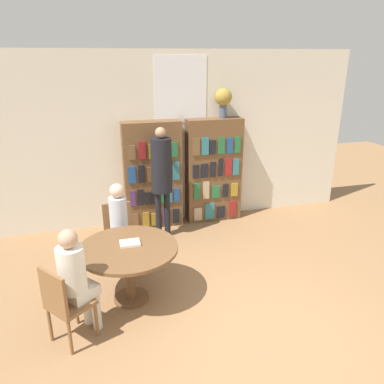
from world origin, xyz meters
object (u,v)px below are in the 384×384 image
bookshelf_left (153,175)px  chair_left_side (119,231)px  reading_table (129,256)px  seated_reader_right (76,275)px  seated_reader_left (119,222)px  flower_vase (223,99)px  bookshelf_right (214,171)px  chair_near_camera (64,302)px  librarian_standing (162,171)px

bookshelf_left → chair_left_side: 1.44m
reading_table → seated_reader_right: (-0.59, -0.48, 0.12)m
chair_left_side → seated_reader_left: (0.01, -0.18, 0.22)m
bookshelf_left → seated_reader_right: 2.89m
flower_vase → chair_left_side: (-1.97, -1.19, -1.69)m
bookshelf_right → seated_reader_left: bookshelf_right is taller
bookshelf_left → chair_near_camera: size_ratio=2.06×
librarian_standing → bookshelf_right: bearing=25.7°
reading_table → chair_left_side: (-0.05, 0.94, -0.10)m
chair_left_side → seated_reader_right: size_ratio=0.71×
chair_near_camera → bookshelf_left: bearing=113.8°
chair_left_side → librarian_standing: 1.22m
reading_table → chair_near_camera: 0.95m
seated_reader_left → librarian_standing: size_ratio=0.69×
seated_reader_left → flower_vase: bearing=-148.2°
chair_near_camera → flower_vase: bearing=96.6°
bookshelf_left → librarian_standing: bookshelf_left is taller
bookshelf_left → seated_reader_right: bookshelf_left is taller
bookshelf_right → seated_reader_left: 2.28m
seated_reader_right → librarian_standing: librarian_standing is taller
chair_left_side → seated_reader_left: 0.28m
seated_reader_right → chair_left_side: bearing=120.0°
reading_table → librarian_standing: librarian_standing is taller
chair_near_camera → seated_reader_left: (0.69, 1.35, 0.22)m
bookshelf_right → seated_reader_left: (-1.81, -1.36, -0.21)m
bookshelf_right → chair_left_side: 2.21m
bookshelf_right → chair_near_camera: size_ratio=2.06×
bookshelf_left → seated_reader_right: size_ratio=1.46×
seated_reader_left → reading_table: bearing=90.0°
chair_left_side → flower_vase: bearing=-152.1°
reading_table → librarian_standing: bearing=65.8°
chair_near_camera → seated_reader_left: seated_reader_left is taller
reading_table → librarian_standing: size_ratio=0.65×
bookshelf_right → librarian_standing: bearing=-154.3°
bookshelf_left → librarian_standing: 0.55m
flower_vase → bookshelf_left: bearing=-179.8°
chair_near_camera → seated_reader_right: 0.29m
seated_reader_right → chair_near_camera: bearing=-90.0°
chair_left_side → librarian_standing: bearing=-141.9°
bookshelf_right → reading_table: 2.78m
seated_reader_left → seated_reader_right: bearing=62.9°
chair_left_side → seated_reader_right: seated_reader_right is taller
chair_near_camera → seated_reader_right: (0.14, 0.11, 0.23)m
seated_reader_right → bookshelf_right: bearing=98.7°
reading_table → chair_left_side: 0.95m
bookshelf_left → bookshelf_right: same height
reading_table → bookshelf_right: bearing=50.2°
flower_vase → librarian_standing: (-1.19, -0.51, -1.04)m
chair_near_camera → seated_reader_left: 1.53m
reading_table → seated_reader_left: size_ratio=0.94×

